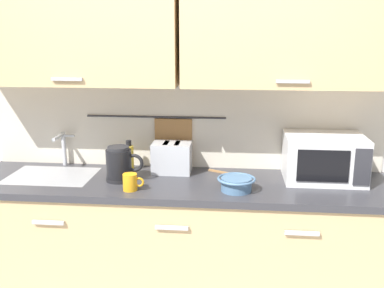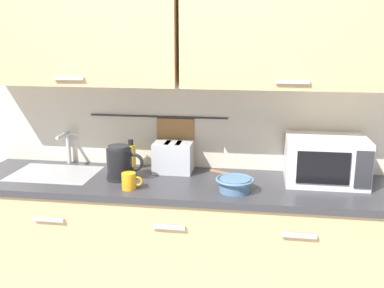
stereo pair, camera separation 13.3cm
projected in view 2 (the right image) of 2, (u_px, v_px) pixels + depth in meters
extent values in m
cube|color=tan|center=(179.00, 252.00, 2.80)|extent=(2.50, 0.60, 0.86)
cube|color=#B7B7BC|center=(48.00, 219.00, 2.53)|extent=(0.18, 0.02, 0.02)
cube|color=#B7B7BC|center=(168.00, 227.00, 2.43)|extent=(0.18, 0.02, 0.02)
cube|color=#B7B7BC|center=(299.00, 236.00, 2.33)|extent=(0.18, 0.02, 0.02)
cube|color=#333338|center=(179.00, 184.00, 2.69)|extent=(2.53, 0.63, 0.04)
cube|color=#9EA0A5|center=(55.00, 180.00, 2.83)|extent=(0.52, 0.38, 0.09)
cube|color=silver|center=(187.00, 113.00, 2.92)|extent=(3.70, 0.06, 2.50)
cube|color=beige|center=(186.00, 125.00, 2.90)|extent=(2.50, 0.01, 0.55)
cube|color=tan|center=(77.00, 25.00, 2.69)|extent=(1.24, 0.33, 0.70)
cube|color=#B7B7BC|center=(69.00, 78.00, 2.59)|extent=(0.18, 0.01, 0.02)
cube|color=tan|center=(294.00, 24.00, 2.50)|extent=(1.24, 0.33, 0.70)
cube|color=#B7B7BC|center=(293.00, 82.00, 2.41)|extent=(0.18, 0.01, 0.02)
cylinder|color=#333338|center=(158.00, 117.00, 2.90)|extent=(0.90, 0.01, 0.01)
cube|color=olive|center=(176.00, 144.00, 2.93)|extent=(0.24, 0.02, 0.34)
cylinder|color=#B2B5BA|center=(68.00, 147.00, 3.01)|extent=(0.03, 0.03, 0.22)
cylinder|color=#B2B5BA|center=(62.00, 135.00, 2.91)|extent=(0.02, 0.16, 0.02)
cube|color=#B2B5BA|center=(73.00, 134.00, 2.99)|extent=(0.07, 0.02, 0.01)
cube|color=white|center=(326.00, 160.00, 2.63)|extent=(0.46, 0.34, 0.27)
cube|color=black|center=(323.00, 168.00, 2.47)|extent=(0.29, 0.01, 0.18)
cube|color=#2D2D33|center=(364.00, 170.00, 2.44)|extent=(0.09, 0.01, 0.21)
cylinder|color=black|center=(120.00, 178.00, 2.71)|extent=(0.16, 0.16, 0.02)
cylinder|color=black|center=(119.00, 163.00, 2.69)|extent=(0.15, 0.15, 0.17)
cylinder|color=#262628|center=(119.00, 147.00, 2.66)|extent=(0.13, 0.13, 0.02)
torus|color=black|center=(134.00, 162.00, 2.67)|extent=(0.11, 0.02, 0.11)
cylinder|color=yellow|center=(131.00, 157.00, 2.89)|extent=(0.06, 0.06, 0.16)
cylinder|color=black|center=(131.00, 142.00, 2.86)|extent=(0.03, 0.03, 0.04)
cylinder|color=orange|center=(129.00, 181.00, 2.53)|extent=(0.08, 0.08, 0.09)
torus|color=orange|center=(138.00, 181.00, 2.52)|extent=(0.06, 0.01, 0.06)
cylinder|color=#4C7093|center=(235.00, 185.00, 2.49)|extent=(0.17, 0.17, 0.07)
torus|color=#4C7093|center=(235.00, 180.00, 2.49)|extent=(0.21, 0.21, 0.01)
cube|color=#B7BABF|center=(173.00, 157.00, 2.83)|extent=(0.24, 0.17, 0.19)
cube|color=black|center=(167.00, 143.00, 2.81)|extent=(0.03, 0.12, 0.01)
cube|color=black|center=(179.00, 144.00, 2.80)|extent=(0.03, 0.12, 0.01)
cube|color=black|center=(153.00, 152.00, 2.84)|extent=(0.02, 0.02, 0.02)
cube|color=#9E7042|center=(225.00, 173.00, 2.81)|extent=(0.20, 0.12, 0.01)
ellipsoid|color=#9E7042|center=(244.00, 177.00, 2.73)|extent=(0.07, 0.06, 0.01)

